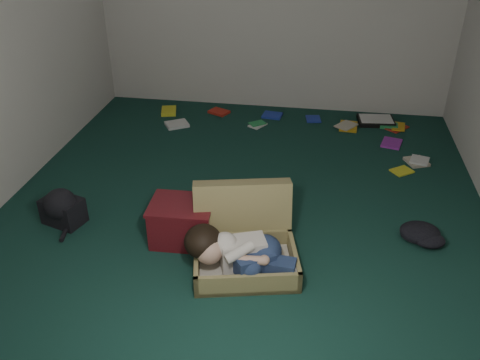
# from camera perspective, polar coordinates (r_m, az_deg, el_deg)

# --- Properties ---
(floor) EXTENTS (4.50, 4.50, 0.00)m
(floor) POSITION_cam_1_polar(r_m,az_deg,el_deg) (4.26, 0.32, -3.06)
(floor) COLOR #12352C
(floor) RESTS_ON ground
(wall_front) EXTENTS (4.50, 0.00, 4.50)m
(wall_front) POSITION_cam_1_polar(r_m,az_deg,el_deg) (1.73, -11.35, -7.62)
(wall_front) COLOR silver
(wall_front) RESTS_ON ground
(suitcase) EXTENTS (0.84, 0.83, 0.52)m
(suitcase) POSITION_cam_1_polar(r_m,az_deg,el_deg) (3.62, 0.48, -6.81)
(suitcase) COLOR #938751
(suitcase) RESTS_ON floor
(person) EXTENTS (0.79, 0.39, 0.32)m
(person) POSITION_cam_1_polar(r_m,az_deg,el_deg) (3.45, -0.13, -8.06)
(person) COLOR silver
(person) RESTS_ON suitcase
(maroon_bin) EXTENTS (0.48, 0.38, 0.32)m
(maroon_bin) POSITION_cam_1_polar(r_m,az_deg,el_deg) (3.82, -6.48, -4.68)
(maroon_bin) COLOR #551117
(maroon_bin) RESTS_ON floor
(backpack) EXTENTS (0.46, 0.41, 0.23)m
(backpack) POSITION_cam_1_polar(r_m,az_deg,el_deg) (4.25, -19.25, -3.19)
(backpack) COLOR black
(backpack) RESTS_ON floor
(clothing_pile) EXTENTS (0.54, 0.50, 0.14)m
(clothing_pile) POSITION_cam_1_polar(r_m,az_deg,el_deg) (4.10, 18.46, -5.17)
(clothing_pile) COLOR black
(clothing_pile) RESTS_ON floor
(paper_tray) EXTENTS (0.42, 0.33, 0.06)m
(paper_tray) POSITION_cam_1_polar(r_m,az_deg,el_deg) (5.97, 15.01, 6.46)
(paper_tray) COLOR black
(paper_tray) RESTS_ON floor
(book_scatter) EXTENTS (2.92, 1.37, 0.02)m
(book_scatter) POSITION_cam_1_polar(r_m,az_deg,el_deg) (5.65, 7.69, 5.68)
(book_scatter) COLOR yellow
(book_scatter) RESTS_ON floor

